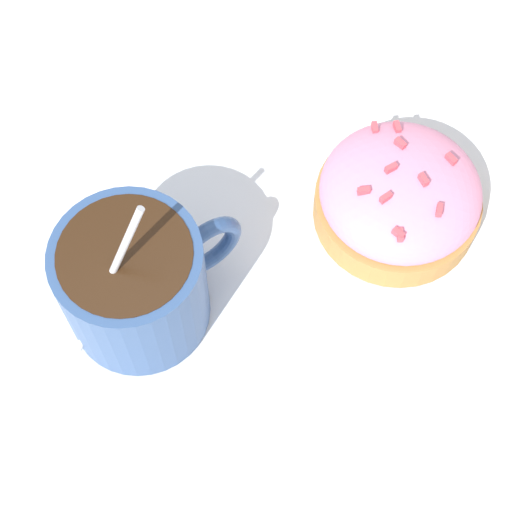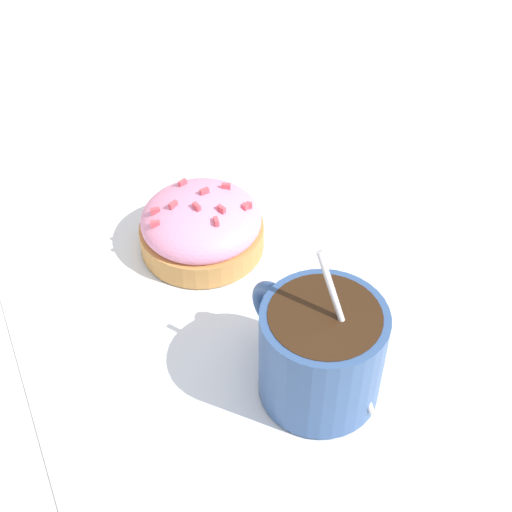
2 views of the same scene
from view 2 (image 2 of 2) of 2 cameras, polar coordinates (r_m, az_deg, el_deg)
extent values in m
plane|color=silver|center=(0.53, -0.04, -4.59)|extent=(3.00, 3.00, 0.00)
cube|color=white|center=(0.53, -0.04, -4.48)|extent=(0.37, 0.38, 0.00)
cylinder|color=#335184|center=(0.46, 5.75, -7.52)|extent=(0.08, 0.08, 0.07)
cylinder|color=#331E0F|center=(0.44, 6.02, -5.04)|extent=(0.07, 0.07, 0.01)
torus|color=#335184|center=(0.48, 1.66, -4.33)|extent=(0.04, 0.02, 0.04)
ellipsoid|color=silver|center=(0.49, 3.73, -8.09)|extent=(0.03, 0.02, 0.01)
cylinder|color=silver|center=(0.44, 7.28, -6.38)|extent=(0.06, 0.01, 0.11)
cylinder|color=#C18442|center=(0.57, -4.28, 1.65)|extent=(0.10, 0.10, 0.02)
ellipsoid|color=pink|center=(0.56, -4.37, 2.93)|extent=(0.10, 0.10, 0.04)
cube|color=#EA4C56|center=(0.56, -4.15, 5.19)|extent=(0.00, 0.01, 0.00)
cube|color=#EA4C56|center=(0.54, -2.78, 3.78)|extent=(0.01, 0.00, 0.00)
cube|color=#EA4C56|center=(0.54, -4.77, 3.97)|extent=(0.01, 0.00, 0.00)
cube|color=#EA4C56|center=(0.55, -6.65, 4.10)|extent=(0.01, 0.01, 0.00)
cube|color=#EA4C56|center=(0.54, -8.08, 2.58)|extent=(0.01, 0.01, 0.00)
cube|color=#EA4C56|center=(0.55, -8.08, 3.61)|extent=(0.00, 0.01, 0.00)
cube|color=#EA4C56|center=(0.54, -2.73, 2.98)|extent=(0.01, 0.00, 0.00)
cube|color=#EA4C56|center=(0.57, -2.42, 5.61)|extent=(0.01, 0.01, 0.00)
cube|color=#EA4C56|center=(0.55, -0.68, 4.07)|extent=(0.01, 0.01, 0.00)
cube|color=#EA4C56|center=(0.55, -0.76, 4.02)|extent=(0.01, 0.01, 0.00)
cube|color=#EA4C56|center=(0.57, -5.61, 5.96)|extent=(0.00, 0.01, 0.00)
camera|label=1|loc=(0.44, 44.08, 44.18)|focal=60.00mm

